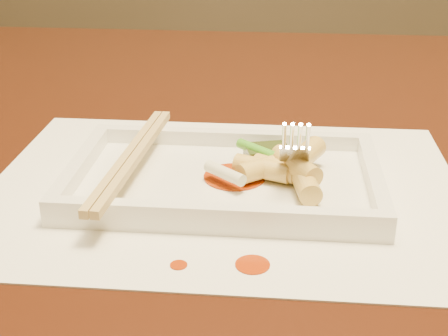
# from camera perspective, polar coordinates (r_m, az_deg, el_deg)

# --- Properties ---
(table) EXTENTS (1.40, 0.90, 0.75)m
(table) POSITION_cam_1_polar(r_m,az_deg,el_deg) (0.70, 4.18, -4.16)
(table) COLOR black
(table) RESTS_ON ground
(placemat) EXTENTS (0.40, 0.30, 0.00)m
(placemat) POSITION_cam_1_polar(r_m,az_deg,el_deg) (0.53, 0.00, -1.83)
(placemat) COLOR white
(placemat) RESTS_ON table
(sauce_splatter_a) EXTENTS (0.02, 0.02, 0.00)m
(sauce_splatter_a) POSITION_cam_1_polar(r_m,az_deg,el_deg) (0.43, 2.63, -8.82)
(sauce_splatter_a) COLOR #A02D04
(sauce_splatter_a) RESTS_ON placemat
(sauce_splatter_b) EXTENTS (0.01, 0.01, 0.00)m
(sauce_splatter_b) POSITION_cam_1_polar(r_m,az_deg,el_deg) (0.43, -4.17, -8.83)
(sauce_splatter_b) COLOR #A02D04
(sauce_splatter_b) RESTS_ON placemat
(plate_base) EXTENTS (0.26, 0.16, 0.01)m
(plate_base) POSITION_cam_1_polar(r_m,az_deg,el_deg) (0.53, 0.00, -1.38)
(plate_base) COLOR white
(plate_base) RESTS_ON placemat
(plate_rim_far) EXTENTS (0.26, 0.01, 0.01)m
(plate_rim_far) POSITION_cam_1_polar(r_m,az_deg,el_deg) (0.59, 0.65, 2.77)
(plate_rim_far) COLOR white
(plate_rim_far) RESTS_ON plate_base
(plate_rim_near) EXTENTS (0.26, 0.01, 0.01)m
(plate_rim_near) POSITION_cam_1_polar(r_m,az_deg,el_deg) (0.46, -0.84, -4.26)
(plate_rim_near) COLOR white
(plate_rim_near) RESTS_ON plate_base
(plate_rim_left) EXTENTS (0.01, 0.14, 0.01)m
(plate_rim_left) POSITION_cam_1_polar(r_m,az_deg,el_deg) (0.55, -13.03, 0.22)
(plate_rim_left) COLOR white
(plate_rim_left) RESTS_ON plate_base
(plate_rim_right) EXTENTS (0.01, 0.14, 0.01)m
(plate_rim_right) POSITION_cam_1_polar(r_m,az_deg,el_deg) (0.53, 13.53, -0.81)
(plate_rim_right) COLOR white
(plate_rim_right) RESTS_ON plate_base
(veg_piece) EXTENTS (0.04, 0.04, 0.01)m
(veg_piece) POSITION_cam_1_polar(r_m,az_deg,el_deg) (0.56, 3.96, 1.37)
(veg_piece) COLOR black
(veg_piece) RESTS_ON plate_base
(scallion_white) EXTENTS (0.04, 0.03, 0.01)m
(scallion_white) POSITION_cam_1_polar(r_m,az_deg,el_deg) (0.51, 0.08, -0.47)
(scallion_white) COLOR #EAEACC
(scallion_white) RESTS_ON plate_base
(scallion_green) EXTENTS (0.07, 0.06, 0.01)m
(scallion_green) POSITION_cam_1_polar(r_m,az_deg,el_deg) (0.54, 4.66, 1.02)
(scallion_green) COLOR #379017
(scallion_green) RESTS_ON plate_base
(chopstick_a) EXTENTS (0.02, 0.21, 0.01)m
(chopstick_a) POSITION_cam_1_polar(r_m,az_deg,el_deg) (0.53, -8.83, 1.07)
(chopstick_a) COLOR tan
(chopstick_a) RESTS_ON plate_rim_near
(chopstick_b) EXTENTS (0.02, 0.21, 0.01)m
(chopstick_b) POSITION_cam_1_polar(r_m,az_deg,el_deg) (0.53, -7.99, 1.04)
(chopstick_b) COLOR tan
(chopstick_b) RESTS_ON plate_rim_near
(fork) EXTENTS (0.09, 0.10, 0.14)m
(fork) POSITION_cam_1_polar(r_m,az_deg,el_deg) (0.51, 8.04, 7.02)
(fork) COLOR silver
(fork) RESTS_ON plate_base
(sauce_blob_0) EXTENTS (0.05, 0.05, 0.00)m
(sauce_blob_0) POSITION_cam_1_polar(r_m,az_deg,el_deg) (0.53, 0.97, -0.80)
(sauce_blob_0) COLOR #A02D04
(sauce_blob_0) RESTS_ON plate_base
(rice_cake_0) EXTENTS (0.04, 0.03, 0.02)m
(rice_cake_0) POSITION_cam_1_polar(r_m,az_deg,el_deg) (0.52, 4.76, -0.04)
(rice_cake_0) COLOR #E1CA69
(rice_cake_0) RESTS_ON plate_base
(rice_cake_1) EXTENTS (0.04, 0.05, 0.02)m
(rice_cake_1) POSITION_cam_1_polar(r_m,az_deg,el_deg) (0.53, 6.25, 0.48)
(rice_cake_1) COLOR #E1CA69
(rice_cake_1) RESTS_ON plate_base
(rice_cake_2) EXTENTS (0.04, 0.04, 0.02)m
(rice_cake_2) POSITION_cam_1_polar(r_m,az_deg,el_deg) (0.54, 7.55, 1.29)
(rice_cake_2) COLOR #E1CA69
(rice_cake_2) RESTS_ON plate_base
(rice_cake_3) EXTENTS (0.05, 0.03, 0.02)m
(rice_cake_3) POSITION_cam_1_polar(r_m,az_deg,el_deg) (0.52, 3.54, -0.04)
(rice_cake_3) COLOR #E1CA69
(rice_cake_3) RESTS_ON plate_base
(rice_cake_4) EXTENTS (0.05, 0.04, 0.02)m
(rice_cake_4) POSITION_cam_1_polar(r_m,az_deg,el_deg) (0.52, 3.81, 0.05)
(rice_cake_4) COLOR #E1CA69
(rice_cake_4) RESTS_ON plate_base
(rice_cake_5) EXTENTS (0.04, 0.05, 0.02)m
(rice_cake_5) POSITION_cam_1_polar(r_m,az_deg,el_deg) (0.51, 6.71, 0.09)
(rice_cake_5) COLOR #E1CA69
(rice_cake_5) RESTS_ON plate_base
(rice_cake_6) EXTENTS (0.03, 0.05, 0.02)m
(rice_cake_6) POSITION_cam_1_polar(r_m,az_deg,el_deg) (0.50, 7.46, -1.43)
(rice_cake_6) COLOR #E1CA69
(rice_cake_6) RESTS_ON plate_base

